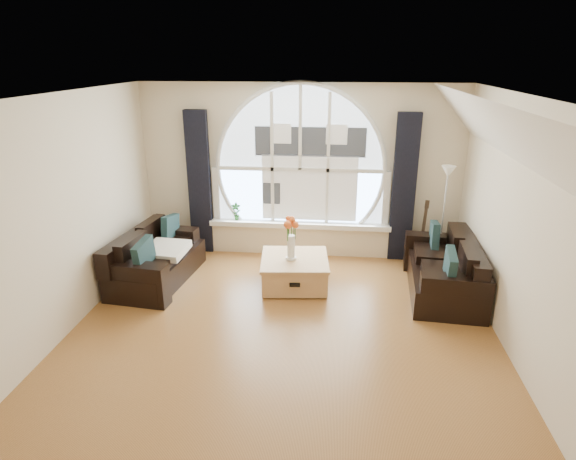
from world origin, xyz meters
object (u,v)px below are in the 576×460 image
Objects in this scene: vase_flowers at (291,233)px; floor_lamp at (443,219)px; coffee_chest at (295,270)px; sofa_right at (444,266)px; potted_plant at (236,211)px; guitar at (423,231)px; sofa_left at (156,254)px.

floor_lamp is at bearing 19.98° from vase_flowers.
coffee_chest is 0.58× the size of floor_lamp.
potted_plant reaches higher than sofa_right.
potted_plant is (-3.08, 1.16, 0.29)m from sofa_right.
floor_lamp reaches higher than potted_plant.
guitar is at bearing 27.00° from vase_flowers.
sofa_right is 1.82× the size of coffee_chest.
floor_lamp is 3.20m from potted_plant.
guitar is (1.89, 0.96, 0.30)m from coffee_chest.
potted_plant is at bearing -162.00° from guitar.
sofa_left is 1.53m from potted_plant.
coffee_chest is 2.14m from guitar.
vase_flowers is 2.30m from floor_lamp.
vase_flowers reaches higher than coffee_chest.
guitar reaches higher than sofa_right.
potted_plant is (-1.06, 1.14, 0.47)m from coffee_chest.
vase_flowers is at bearing -49.32° from potted_plant.
floor_lamp reaches higher than coffee_chest.
vase_flowers reaches higher than sofa_right.
sofa_right is at bearing 0.40° from vase_flowers.
sofa_right is 1.05× the size of floor_lamp.
floor_lamp is at bearing 17.73° from sofa_left.
sofa_right is 3.30m from potted_plant.
potted_plant is (0.92, 1.19, 0.29)m from sofa_left.
guitar is (1.94, 0.99, -0.27)m from vase_flowers.
guitar reaches higher than sofa_left.
potted_plant is at bearing 173.06° from floor_lamp.
sofa_right is 2.11m from vase_flowers.
vase_flowers is at bearing -131.35° from guitar.
potted_plant is (-1.01, 1.17, -0.11)m from vase_flowers.
sofa_left is 4.00m from guitar.
sofa_left is at bearing -179.50° from vase_flowers.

